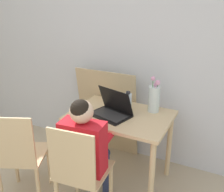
{
  "coord_description": "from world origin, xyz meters",
  "views": [
    {
      "loc": [
        1.18,
        -0.37,
        1.79
      ],
      "look_at": [
        0.17,
        1.66,
        0.92
      ],
      "focal_mm": 42.0,
      "sensor_mm": 36.0,
      "label": 1
    }
  ],
  "objects_px": {
    "flower_vase": "(154,98)",
    "water_bottle": "(128,103)",
    "person_seated": "(86,143)",
    "laptop": "(112,109)",
    "chair_spare": "(20,156)",
    "chair_occupied": "(80,173)"
  },
  "relations": [
    {
      "from": "flower_vase",
      "to": "water_bottle",
      "type": "xyz_separation_m",
      "value": [
        -0.21,
        -0.14,
        -0.04
      ]
    },
    {
      "from": "chair_spare",
      "to": "person_seated",
      "type": "distance_m",
      "value": 0.64
    },
    {
      "from": "chair_occupied",
      "to": "chair_spare",
      "type": "distance_m",
      "value": 0.6
    },
    {
      "from": "flower_vase",
      "to": "water_bottle",
      "type": "height_order",
      "value": "flower_vase"
    },
    {
      "from": "laptop",
      "to": "flower_vase",
      "type": "height_order",
      "value": "flower_vase"
    },
    {
      "from": "laptop",
      "to": "chair_spare",
      "type": "bearing_deg",
      "value": -117.67
    },
    {
      "from": "chair_occupied",
      "to": "flower_vase",
      "type": "distance_m",
      "value": 0.97
    },
    {
      "from": "person_seated",
      "to": "laptop",
      "type": "height_order",
      "value": "person_seated"
    },
    {
      "from": "chair_occupied",
      "to": "person_seated",
      "type": "xyz_separation_m",
      "value": [
        -0.01,
        0.11,
        0.21
      ]
    },
    {
      "from": "person_seated",
      "to": "water_bottle",
      "type": "xyz_separation_m",
      "value": [
        0.12,
        0.57,
        0.16
      ]
    },
    {
      "from": "chair_occupied",
      "to": "flower_vase",
      "type": "height_order",
      "value": "flower_vase"
    },
    {
      "from": "chair_spare",
      "to": "person_seated",
      "type": "bearing_deg",
      "value": 171.6
    },
    {
      "from": "chair_spare",
      "to": "water_bottle",
      "type": "bearing_deg",
      "value": -157.66
    },
    {
      "from": "chair_spare",
      "to": "person_seated",
      "type": "xyz_separation_m",
      "value": [
        0.59,
        0.16,
        0.21
      ]
    },
    {
      "from": "chair_occupied",
      "to": "flower_vase",
      "type": "bearing_deg",
      "value": -117.13
    },
    {
      "from": "person_seated",
      "to": "chair_occupied",
      "type": "bearing_deg",
      "value": 90.0
    },
    {
      "from": "chair_occupied",
      "to": "person_seated",
      "type": "height_order",
      "value": "person_seated"
    },
    {
      "from": "person_seated",
      "to": "flower_vase",
      "type": "bearing_deg",
      "value": -120.91
    },
    {
      "from": "chair_occupied",
      "to": "flower_vase",
      "type": "relative_size",
      "value": 2.54
    },
    {
      "from": "chair_occupied",
      "to": "flower_vase",
      "type": "xyz_separation_m",
      "value": [
        0.32,
        0.83,
        0.41
      ]
    },
    {
      "from": "person_seated",
      "to": "flower_vase",
      "type": "relative_size",
      "value": 3.02
    },
    {
      "from": "person_seated",
      "to": "laptop",
      "type": "bearing_deg",
      "value": -96.83
    }
  ]
}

